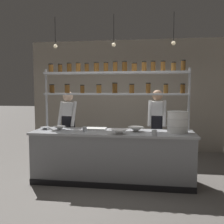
% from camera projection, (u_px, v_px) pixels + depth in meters
% --- Properties ---
extents(ground_plane, '(40.00, 40.00, 0.00)m').
position_uv_depth(ground_plane, '(112.00, 181.00, 4.56)').
color(ground_plane, slate).
extents(back_wall, '(5.30, 0.12, 3.02)m').
position_uv_depth(back_wall, '(125.00, 96.00, 6.93)').
color(back_wall, '#9E9384').
rests_on(back_wall, ground_plane).
extents(prep_counter, '(2.90, 0.76, 0.92)m').
position_uv_depth(prep_counter, '(112.00, 157.00, 4.51)').
color(prep_counter, gray).
rests_on(prep_counter, ground_plane).
extents(spice_shelf_unit, '(2.78, 0.28, 2.20)m').
position_uv_depth(spice_shelf_unit, '(115.00, 84.00, 4.73)').
color(spice_shelf_unit, '#ADAFB5').
rests_on(spice_shelf_unit, ground_plane).
extents(chef_left, '(0.38, 0.30, 1.64)m').
position_uv_depth(chef_left, '(68.00, 125.00, 5.19)').
color(chef_left, black).
rests_on(chef_left, ground_plane).
extents(chef_center, '(0.38, 0.30, 1.66)m').
position_uv_depth(chef_center, '(157.00, 125.00, 5.07)').
color(chef_center, black).
rests_on(chef_center, ground_plane).
extents(container_stack, '(0.37, 0.37, 0.38)m').
position_uv_depth(container_stack, '(178.00, 122.00, 4.32)').
color(container_stack, white).
rests_on(container_stack, prep_counter).
extents(cutting_board, '(0.40, 0.26, 0.02)m').
position_uv_depth(cutting_board, '(96.00, 129.00, 4.72)').
color(cutting_board, silver).
rests_on(cutting_board, prep_counter).
extents(prep_bowl_near_left, '(0.17, 0.17, 0.05)m').
position_uv_depth(prep_bowl_near_left, '(45.00, 128.00, 4.70)').
color(prep_bowl_near_left, '#B2B7BC').
rests_on(prep_bowl_near_left, prep_counter).
extents(prep_bowl_center_front, '(0.30, 0.30, 0.08)m').
position_uv_depth(prep_bowl_center_front, '(136.00, 129.00, 4.46)').
color(prep_bowl_center_front, silver).
rests_on(prep_bowl_center_front, prep_counter).
extents(prep_bowl_center_back, '(0.29, 0.29, 0.08)m').
position_uv_depth(prep_bowl_center_back, '(119.00, 132.00, 4.20)').
color(prep_bowl_center_back, white).
rests_on(prep_bowl_center_back, prep_counter).
extents(prep_bowl_near_right, '(0.23, 0.23, 0.06)m').
position_uv_depth(prep_bowl_near_right, '(60.00, 128.00, 4.66)').
color(prep_bowl_near_right, white).
rests_on(prep_bowl_near_right, prep_counter).
extents(serving_cup_front, '(0.08, 0.08, 0.10)m').
position_uv_depth(serving_cup_front, '(154.00, 133.00, 4.06)').
color(serving_cup_front, '#B2B7BC').
rests_on(serving_cup_front, prep_counter).
extents(serving_cup_by_board, '(0.08, 0.08, 0.08)m').
position_uv_depth(serving_cup_by_board, '(85.00, 129.00, 4.47)').
color(serving_cup_by_board, '#B2B7BC').
rests_on(serving_cup_by_board, prep_counter).
extents(pendant_light_row, '(2.15, 0.07, 0.56)m').
position_uv_depth(pendant_light_row, '(113.00, 43.00, 4.34)').
color(pendant_light_row, black).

